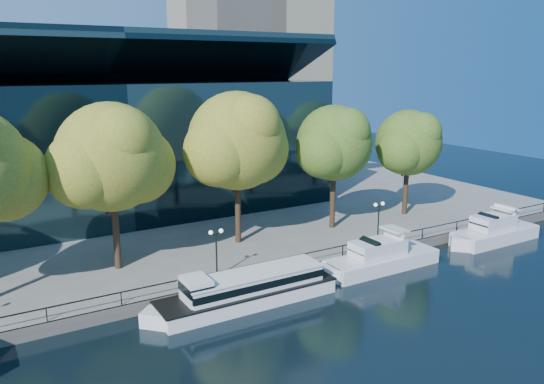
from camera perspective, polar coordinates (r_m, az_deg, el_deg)
ground at (r=41.44m, az=-0.79°, el=-11.92°), size 160.00×160.00×0.00m
promenade at (r=73.43m, az=-15.04°, el=-0.69°), size 90.00×67.08×1.00m
railing at (r=43.30m, az=-2.96°, el=-8.01°), size 88.20×0.08×0.99m
convention_building at (r=66.62m, az=-17.68°, el=4.77°), size 50.00×24.57×21.43m
tour_boat at (r=40.85m, az=-3.04°, el=-10.39°), size 15.55×3.47×2.95m
cruiser_near at (r=48.44m, az=11.32°, el=-6.95°), size 12.31×3.17×3.57m
cruiser_far at (r=59.15m, az=22.62°, el=-3.94°), size 11.39×3.16×3.72m
tree_2 at (r=44.93m, az=-16.69°, el=3.39°), size 11.14×9.14×14.01m
tree_3 at (r=49.91m, az=-3.56°, el=5.29°), size 11.57×9.49×14.55m
tree_4 at (r=55.16m, az=6.87°, el=5.08°), size 9.79×8.03×12.96m
tree_5 at (r=62.13m, az=14.58°, el=5.01°), size 9.31×7.63×12.05m
lamp_1 at (r=42.89m, az=-6.02°, el=-5.37°), size 1.26×0.36×4.03m
lamp_2 at (r=52.01m, az=11.42°, el=-2.22°), size 1.26×0.36×4.03m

